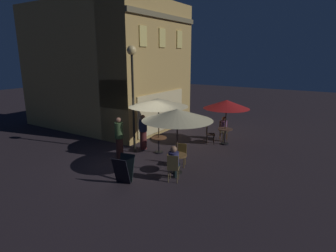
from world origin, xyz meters
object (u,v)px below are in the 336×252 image
patio_umbrella_1 (177,115)px  cafe_chair_0 (173,166)px  patron_seated_0 (174,161)px  patron_standing_2 (119,138)px  cafe_table_2 (225,133)px  street_lamp_near_corner (132,73)px  cafe_table_0 (159,142)px  cafe_chair_2 (209,133)px  cafe_table_1 (177,160)px  cafe_chair_3 (224,129)px  patio_umbrella_2 (226,104)px  menu_sandwich_board (124,169)px  patron_standing_3 (143,132)px  patron_seated_1 (224,127)px  cafe_chair_1 (181,153)px  patio_umbrella_0 (158,103)px

patio_umbrella_1 → cafe_chair_0: bearing=-159.0°
patron_seated_0 → patron_standing_2: (0.65, 3.08, 0.17)m
cafe_table_2 → patio_umbrella_1: patio_umbrella_1 is taller
street_lamp_near_corner → cafe_table_0: street_lamp_near_corner is taller
patio_umbrella_1 → cafe_table_0: bearing=51.0°
patio_umbrella_1 → cafe_chair_2: 4.25m
cafe_table_1 → patron_seated_0: size_ratio=0.57×
cafe_table_0 → cafe_chair_3: 3.89m
patio_umbrella_2 → street_lamp_near_corner: bearing=138.1°
menu_sandwich_board → cafe_table_2: (5.92, -1.29, 0.08)m
patio_umbrella_1 → patron_standing_3: (1.54, 2.74, -1.39)m
cafe_table_1 → patio_umbrella_2: patio_umbrella_2 is taller
cafe_chair_2 → patron_seated_1: bearing=41.3°
patron_standing_3 → patron_seated_0: bearing=-180.0°
street_lamp_near_corner → cafe_chair_2: street_lamp_near_corner is taller
patron_standing_3 → patron_standing_2: bearing=121.9°
patron_standing_2 → cafe_chair_3: bearing=156.3°
cafe_table_0 → patron_standing_3: patron_standing_3 is taller
patron_seated_0 → patron_standing_3: bearing=33.2°
cafe_table_2 → cafe_chair_1: bearing=172.7°
cafe_table_0 → patron_standing_3: (0.06, 0.91, 0.30)m
cafe_table_1 → cafe_chair_2: (3.88, 0.51, 0.03)m
cafe_chair_0 → patron_standing_3: size_ratio=0.61×
street_lamp_near_corner → cafe_table_2: bearing=-41.9°
cafe_table_0 → cafe_chair_3: cafe_chair_3 is taller
patio_umbrella_2 → patron_standing_2: patio_umbrella_2 is taller
street_lamp_near_corner → patron_standing_2: bearing=176.0°
menu_sandwich_board → patio_umbrella_0: 3.69m
patio_umbrella_0 → cafe_chair_0: (-2.22, -2.11, -1.69)m
patio_umbrella_0 → cafe_chair_0: bearing=-136.4°
cafe_table_0 → cafe_table_2: (2.77, -2.01, 0.05)m
cafe_chair_1 → patron_standing_3: bearing=-128.1°
menu_sandwich_board → street_lamp_near_corner: bearing=21.6°
patron_seated_0 → cafe_table_0: bearing=23.6°
cafe_chair_2 → patron_seated_1: 1.08m
menu_sandwich_board → cafe_chair_3: bearing=-18.7°
street_lamp_near_corner → cafe_chair_2: bearing=-37.7°
cafe_table_0 → patron_standing_2: 1.80m
menu_sandwich_board → cafe_table_2: bearing=-23.3°
patio_umbrella_1 → patron_seated_1: (4.88, 0.13, -1.50)m
street_lamp_near_corner → patron_standing_3: (0.60, -0.04, -2.70)m
street_lamp_near_corner → patron_seated_0: street_lamp_near_corner is taller
patron_seated_1 → patron_standing_2: patron_standing_2 is taller
cafe_table_0 → cafe_chair_2: size_ratio=0.81×
cafe_table_1 → patron_seated_0: (-0.61, -0.23, 0.20)m
patron_seated_0 → cafe_table_2: bearing=-20.4°
street_lamp_near_corner → cafe_table_2: (3.31, -2.96, -2.95)m
street_lamp_near_corner → patio_umbrella_1: 3.21m
street_lamp_near_corner → cafe_chair_2: size_ratio=5.23×
street_lamp_near_corner → cafe_chair_0: street_lamp_near_corner is taller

